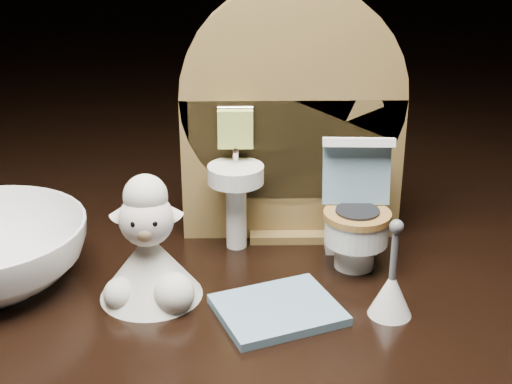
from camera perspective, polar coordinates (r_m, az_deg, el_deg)
The scene contains 5 objects.
backdrop_panel at distance 0.42m, azimuth 2.82°, elevation 4.91°, with size 0.13×0.05×0.15m.
toy_toilet at distance 0.40m, azimuth 7.93°, elevation -2.04°, with size 0.04×0.05×0.07m.
bath_mat at distance 0.36m, azimuth 1.76°, elevation -9.40°, with size 0.06×0.05×0.00m, color slate.
toilet_brush at distance 0.36m, azimuth 10.77°, elevation -7.74°, with size 0.02×0.02×0.05m.
plush_lamb at distance 0.37m, azimuth -8.52°, elevation -5.08°, with size 0.05×0.05×0.07m.
Camera 1 is at (-0.03, -0.33, 0.19)m, focal length 50.00 mm.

